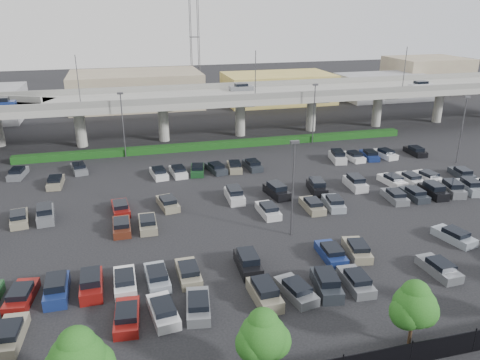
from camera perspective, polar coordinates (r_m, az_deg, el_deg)
The scene contains 9 objects.
ground at distance 56.85m, azimuth 3.37°, elevation -3.07°, with size 280.00×280.00×0.00m, color black.
overpass at distance 84.48m, azimuth -3.47°, elevation 9.78°, with size 150.00×13.00×15.80m.
hedge at distance 79.39m, azimuth -2.19°, elevation 4.33°, with size 66.00×1.60×1.10m, color #113A11.
fence at distance 34.75m, azimuth 18.57°, elevation -19.77°, with size 70.00×0.10×2.00m.
tree_row at distance 34.50m, azimuth 18.83°, elevation -14.66°, with size 65.07×3.66×5.94m.
parked_cars at distance 52.73m, azimuth 4.30°, elevation -4.34°, with size 62.93×41.68×1.67m.
light_poles at distance 55.40m, azimuth -1.20°, elevation 3.21°, with size 66.90×48.38×10.30m.
distant_buildings at distance 116.46m, azimuth -0.21°, elevation 11.21°, with size 138.00×24.00×9.00m.
comm_tower at distance 125.29m, azimuth -5.57°, elevation 17.24°, with size 2.40×2.40×30.00m.
Camera 1 is at (-16.45, -49.40, 22.82)m, focal length 35.00 mm.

